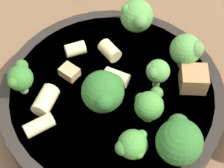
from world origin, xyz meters
name	(u,v)px	position (x,y,z in m)	size (l,w,h in m)	color
ground_plane	(112,108)	(0.00, 0.00, 0.00)	(2.00, 2.00, 0.00)	brown
pasta_bowl	(112,98)	(0.00, 0.00, 0.02)	(0.22, 0.22, 0.03)	#28231E
broccoli_floret_0	(187,50)	(0.06, -0.06, 0.06)	(0.03, 0.03, 0.04)	#84AD60
broccoli_floret_1	(157,72)	(0.02, -0.04, 0.06)	(0.02, 0.02, 0.03)	#84AD60
broccoli_floret_2	(149,105)	(-0.01, -0.04, 0.05)	(0.03, 0.03, 0.03)	#84AD60
broccoli_floret_3	(132,145)	(-0.06, -0.04, 0.05)	(0.03, 0.03, 0.03)	#84AD60
broccoli_floret_4	(20,77)	(-0.03, 0.08, 0.06)	(0.03, 0.02, 0.03)	#9EC175
broccoli_floret_5	(180,141)	(-0.04, -0.08, 0.06)	(0.04, 0.04, 0.05)	#9EC175
broccoli_floret_6	(102,91)	(-0.02, 0.00, 0.06)	(0.04, 0.04, 0.04)	#9EC175
broccoli_floret_7	(136,16)	(0.08, 0.01, 0.06)	(0.04, 0.04, 0.04)	#93B766
rigatoni_0	(46,100)	(-0.04, 0.05, 0.04)	(0.02, 0.02, 0.03)	beige
rigatoni_1	(75,49)	(0.03, 0.05, 0.04)	(0.01, 0.01, 0.02)	beige
rigatoni_2	(110,51)	(0.04, 0.02, 0.04)	(0.01, 0.01, 0.02)	beige
rigatoni_3	(114,77)	(0.01, 0.00, 0.04)	(0.01, 0.01, 0.02)	beige
rigatoni_4	(39,125)	(-0.07, 0.04, 0.04)	(0.01, 0.01, 0.03)	beige
chicken_chunk_0	(70,71)	(0.00, 0.05, 0.04)	(0.02, 0.01, 0.01)	tan
chicken_chunk_1	(194,79)	(0.04, -0.07, 0.05)	(0.03, 0.02, 0.02)	#A87A4C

